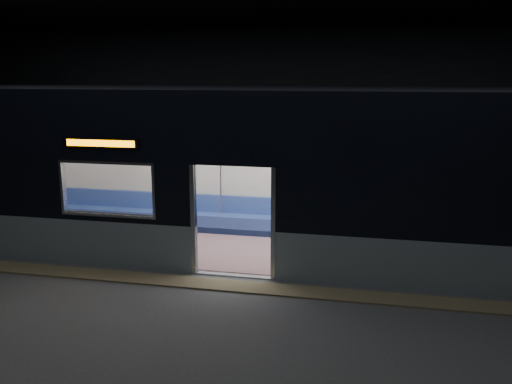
% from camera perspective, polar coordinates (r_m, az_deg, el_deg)
% --- Properties ---
extents(station_floor, '(24.00, 14.00, 0.01)m').
position_cam_1_polar(station_floor, '(9.11, -4.06, -11.19)').
color(station_floor, '#47494C').
rests_on(station_floor, ground).
extents(station_envelope, '(24.00, 14.00, 5.00)m').
position_cam_1_polar(station_envelope, '(8.34, -4.46, 12.55)').
color(station_envelope, black).
rests_on(station_envelope, station_floor).
extents(tactile_strip, '(22.80, 0.50, 0.03)m').
position_cam_1_polar(tactile_strip, '(9.59, -3.14, -9.79)').
color(tactile_strip, '#8C7F59').
rests_on(tactile_strip, station_floor).
extents(metro_car, '(18.00, 3.04, 3.35)m').
position_cam_1_polar(metro_car, '(10.96, -0.54, 3.03)').
color(metro_car, '#85939F').
rests_on(metro_car, station_floor).
extents(passenger, '(0.46, 0.75, 1.42)m').
position_cam_1_polar(passenger, '(11.90, 11.64, -1.52)').
color(passenger, black).
rests_on(passenger, metro_car).
extents(handbag, '(0.31, 0.27, 0.14)m').
position_cam_1_polar(handbag, '(11.70, 11.46, -2.41)').
color(handbag, black).
rests_on(handbag, passenger).
extents(transit_map, '(0.95, 0.03, 0.62)m').
position_cam_1_polar(transit_map, '(12.35, 24.20, 1.17)').
color(transit_map, white).
rests_on(transit_map, metro_car).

